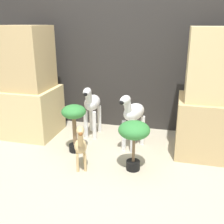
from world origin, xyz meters
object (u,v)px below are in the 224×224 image
object	(u,v)px
zebra_left	(92,105)
potted_palm_front	(134,134)
zebra_right	(133,115)
potted_palm_back	(74,117)
giraffe_figurine	(80,144)

from	to	relation	value
zebra_left	potted_palm_front	xyz separation A→B (m)	(0.68, -0.72, -0.03)
zebra_right	potted_palm_back	size ratio (longest dim) A/B	1.23
zebra_right	giraffe_figurine	distance (m)	0.76
zebra_left	giraffe_figurine	distance (m)	0.88
zebra_right	potted_palm_front	bearing A→B (deg)	-78.58
zebra_right	giraffe_figurine	size ratio (longest dim) A/B	1.32
potted_palm_front	potted_palm_back	xyz separation A→B (m)	(-0.74, 0.24, 0.02)
zebra_right	potted_palm_front	world-z (taller)	zebra_right
giraffe_figurine	potted_palm_front	size ratio (longest dim) A/B	1.00
potted_palm_front	potted_palm_back	world-z (taller)	potted_palm_back
zebra_left	potted_palm_front	distance (m)	1.00
potted_palm_front	zebra_right	bearing A→B (deg)	101.42
giraffe_figurine	zebra_right	bearing A→B (deg)	55.25
potted_palm_front	potted_palm_back	size ratio (longest dim) A/B	0.93
zebra_right	potted_palm_back	xyz separation A→B (m)	(-0.64, -0.24, -0.00)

